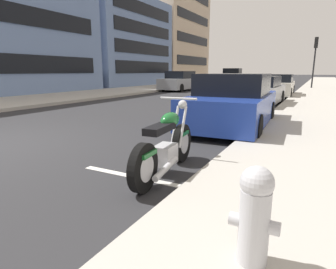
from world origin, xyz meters
The scene contains 13 objects.
sidewalk_near_curb centered at (12.00, -6.82, 0.07)m, with size 120.00×4.40×0.14m, color #ADA89E.
sidewalk_far_curb centered at (12.00, 7.02, 0.07)m, with size 120.00×5.00×0.14m, color #ADA89E.
parking_stall_stripe centered at (0.00, -3.92, 0.00)m, with size 0.12×2.20×0.01m, color silver.
parked_motorcycle centered at (0.34, -4.09, 0.43)m, with size 2.05×0.62×1.12m.
parked_car_far_down_curb centered at (4.36, -4.00, 0.68)m, with size 4.21×2.04×1.46m.
parked_car_at_intersection centered at (9.82, -3.60, 0.63)m, with size 4.43×1.98×1.32m.
parked_car_mid_block centered at (15.35, -3.75, 0.64)m, with size 4.48×1.97×1.34m.
crossing_truck centered at (32.13, 2.89, 0.87)m, with size 2.13×5.20×1.85m.
car_opposite_curb centered at (17.35, 3.75, 0.71)m, with size 4.55×1.87×1.52m.
fire_hydrant centered at (-1.32, -5.71, 0.54)m, with size 0.24×0.36×0.75m.
traffic_signal_near_corner centered at (23.89, -5.48, 3.10)m, with size 0.36×0.28×4.10m.
townhouse_behind_pole centered at (21.07, 13.76, 4.30)m, with size 11.36×8.96×8.60m.
townhouse_corner_block centered at (33.12, 14.57, 6.59)m, with size 11.98×10.57×13.18m.
Camera 1 is at (-3.25, -6.02, 1.53)m, focal length 30.19 mm.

